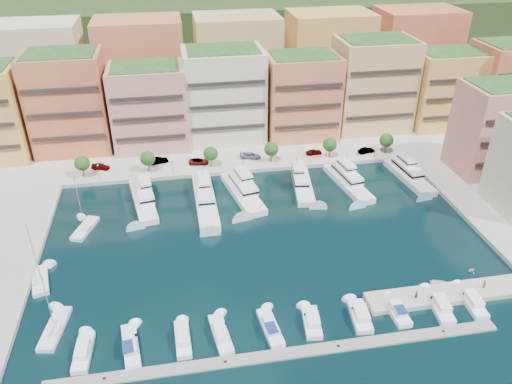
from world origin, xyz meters
TOP-DOWN VIEW (x-y plane):
  - ground at (0.00, 0.00)m, footprint 400.00×400.00m
  - north_quay at (0.00, 62.00)m, footprint 220.00×64.00m
  - hillside at (0.00, 110.00)m, footprint 240.00×40.00m
  - south_pontoon at (-3.00, -30.00)m, footprint 72.00×2.20m
  - finger_pier at (30.00, -22.00)m, footprint 32.00×5.00m
  - apartment_1 at (-44.00, 51.99)m, footprint 20.00×16.50m
  - apartment_2 at (-23.00, 49.99)m, footprint 20.00×15.50m
  - apartment_3 at (-2.00, 51.99)m, footprint 22.00×16.50m
  - apartment_4 at (20.00, 49.99)m, footprint 20.00×15.50m
  - apartment_5 at (42.00, 51.99)m, footprint 22.00×16.50m
  - apartment_6 at (64.00, 49.99)m, footprint 20.00×15.50m
  - apartment_7 at (84.00, 47.99)m, footprint 22.00×16.50m
  - apartment_east_a at (62.00, 19.99)m, footprint 18.00×14.50m
  - backblock_0 at (-55.00, 74.00)m, footprint 26.00×18.00m
  - backblock_1 at (-25.00, 74.00)m, footprint 26.00×18.00m
  - backblock_2 at (5.00, 74.00)m, footprint 26.00×18.00m
  - backblock_3 at (35.00, 74.00)m, footprint 26.00×18.00m
  - backblock_4 at (65.00, 74.00)m, footprint 26.00×18.00m
  - tree_0 at (-40.00, 33.50)m, footprint 3.80×3.80m
  - tree_1 at (-24.00, 33.50)m, footprint 3.80×3.80m
  - tree_2 at (-8.00, 33.50)m, footprint 3.80×3.80m
  - tree_3 at (8.00, 33.50)m, footprint 3.80×3.80m
  - tree_4 at (24.00, 33.50)m, footprint 3.80×3.80m
  - tree_5 at (40.00, 33.50)m, footprint 3.80×3.80m
  - lamppost_0 at (-36.00, 31.20)m, footprint 0.30×0.30m
  - lamppost_1 at (-18.00, 31.20)m, footprint 0.30×0.30m
  - lamppost_2 at (0.00, 31.20)m, footprint 0.30×0.30m
  - lamppost_3 at (18.00, 31.20)m, footprint 0.30×0.30m
  - lamppost_4 at (36.00, 31.20)m, footprint 0.30×0.30m
  - yacht_1 at (-25.24, 20.06)m, footprint 7.32×19.84m
  - yacht_2 at (-10.98, 17.97)m, footprint 4.69×24.11m
  - yacht_3 at (-1.87, 19.79)m, footprint 8.67×20.67m
  - yacht_4 at (13.12, 20.67)m, footprint 6.71×18.50m
  - yacht_5 at (24.52, 20.08)m, footprint 7.32×19.90m
  - yacht_6 at (40.82, 20.43)m, footprint 6.31×19.08m
  - cruiser_0 at (-33.60, -24.59)m, footprint 2.84×8.09m
  - cruiser_1 at (-26.36, -24.62)m, footprint 3.52×9.22m
  - cruiser_2 at (-18.20, -24.58)m, footprint 2.57×7.77m
  - cruiser_3 at (-12.07, -24.59)m, footprint 3.47×8.89m
  - cruiser_4 at (-3.86, -24.61)m, footprint 3.31×8.77m
  - cruiser_5 at (3.17, -24.58)m, footprint 3.49×7.37m
  - cruiser_6 at (11.59, -24.58)m, footprint 3.67×7.76m
  - cruiser_7 at (18.20, -24.60)m, footprint 2.71×7.29m
  - cruiser_8 at (26.08, -24.59)m, footprint 3.65×8.74m
  - cruiser_9 at (32.10, -24.59)m, footprint 3.04×8.38m
  - sailboat_0 at (-38.86, -18.54)m, footprint 4.34×9.97m
  - sailboat_1 at (-43.60, -5.51)m, footprint 4.62×8.91m
  - sailboat_2 at (-37.39, 10.57)m, footprint 5.42×9.11m
  - tender_3 at (36.84, -16.49)m, footprint 1.87×1.71m
  - tender_2 at (29.12, -19.00)m, footprint 4.12×3.44m
  - car_0 at (-36.32, 37.05)m, footprint 5.14×3.53m
  - car_1 at (-21.53, 37.78)m, footprint 5.29×2.67m
  - car_2 at (-11.06, 35.62)m, footprint 5.60×3.22m
  - car_3 at (2.89, 36.60)m, footprint 6.02×3.80m
  - car_4 at (20.41, 35.91)m, footprint 4.56×2.18m
  - car_5 at (34.86, 34.21)m, footprint 4.89×2.78m
  - person_0 at (22.43, -22.66)m, footprint 0.63×0.76m
  - person_1 at (35.66, -22.06)m, footprint 1.01×0.91m

SIDE VIEW (x-z plane):
  - ground at x=0.00m, z-range 0.00..0.00m
  - north_quay at x=0.00m, z-range -1.00..1.00m
  - hillside at x=0.00m, z-range -29.00..29.00m
  - south_pontoon at x=-3.00m, z-range -0.17..0.17m
  - finger_pier at x=30.00m, z-range -1.00..1.00m
  - sailboat_0 at x=-38.86m, z-range -6.29..6.91m
  - sailboat_1 at x=-43.60m, z-range -6.29..6.91m
  - sailboat_2 at x=-37.39m, z-range -6.29..6.91m
  - tender_2 at x=29.12m, z-range 0.00..0.73m
  - tender_3 at x=36.84m, z-range 0.00..0.84m
  - cruiser_3 at x=-12.07m, z-range -0.73..1.82m
  - cruiser_8 at x=26.08m, z-range -0.73..1.82m
  - cruiser_9 at x=32.10m, z-range -0.73..1.82m
  - cruiser_0 at x=-33.60m, z-range -0.73..1.82m
  - cruiser_2 at x=-18.20m, z-range -0.73..1.82m
  - cruiser_6 at x=11.59m, z-range -0.73..1.82m
  - cruiser_5 at x=3.17m, z-range -0.73..1.82m
  - cruiser_1 at x=-26.36m, z-range -0.76..1.90m
  - cruiser_4 at x=-3.86m, z-range -0.76..1.90m
  - cruiser_7 at x=18.20m, z-range -0.76..1.90m
  - yacht_1 at x=-25.24m, z-range -2.56..4.74m
  - yacht_4 at x=13.12m, z-range -2.56..4.74m
  - yacht_2 at x=-10.98m, z-range -2.44..4.86m
  - yacht_3 at x=-1.87m, z-range -2.44..4.86m
  - yacht_5 at x=24.52m, z-range -2.44..4.86m
  - yacht_6 at x=40.82m, z-range -2.44..4.86m
  - car_2 at x=-11.06m, z-range 1.00..2.47m
  - car_4 at x=20.41m, z-range 1.00..2.50m
  - car_5 at x=34.86m, z-range 1.00..2.52m
  - car_3 at x=2.89m, z-range 1.00..2.63m
  - car_0 at x=-36.32m, z-range 1.00..2.63m
  - car_1 at x=-21.53m, z-range 1.00..2.67m
  - person_1 at x=35.66m, z-range 1.00..2.69m
  - person_0 at x=22.43m, z-range 1.00..2.77m
  - lamppost_0 at x=-36.00m, z-range 1.73..5.93m
  - lamppost_1 at x=-18.00m, z-range 1.73..5.93m
  - lamppost_2 at x=0.00m, z-range 1.73..5.93m
  - lamppost_3 at x=18.00m, z-range 1.73..5.93m
  - lamppost_4 at x=36.00m, z-range 1.73..5.93m
  - tree_0 at x=-40.00m, z-range 1.92..7.57m
  - tree_1 at x=-24.00m, z-range 1.92..7.57m
  - tree_2 at x=-8.00m, z-range 1.92..7.57m
  - tree_3 at x=8.00m, z-range 1.92..7.57m
  - tree_4 at x=24.00m, z-range 1.92..7.57m
  - tree_5 at x=40.00m, z-range 1.92..7.57m
  - apartment_east_a at x=62.00m, z-range 0.91..23.71m
  - apartment_2 at x=-23.00m, z-range 0.91..23.71m
  - apartment_6 at x=64.00m, z-range 0.91..23.71m
  - apartment_4 at x=20.00m, z-range 0.91..24.71m
  - apartment_7 at x=84.00m, z-range 0.91..25.71m
  - apartment_3 at x=-2.00m, z-range 0.91..26.71m
  - apartment_5 at x=42.00m, z-range 0.91..27.71m
  - apartment_1 at x=-44.00m, z-range 0.91..27.71m
  - backblock_0 at x=-55.00m, z-range 1.00..31.00m
  - backblock_1 at x=-25.00m, z-range 1.00..31.00m
  - backblock_2 at x=5.00m, z-range 1.00..31.00m
  - backblock_3 at x=35.00m, z-range 1.00..31.00m
  - backblock_4 at x=65.00m, z-range 1.00..31.00m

